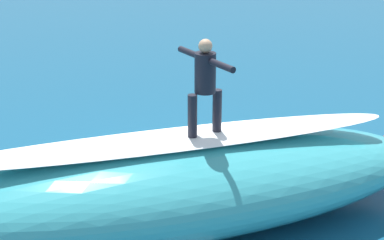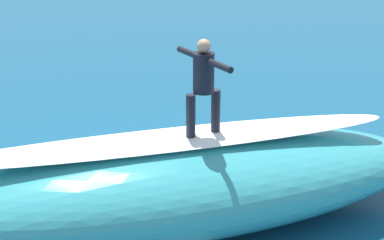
# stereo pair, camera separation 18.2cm
# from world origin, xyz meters

# --- Properties ---
(ground_plane) EXTENTS (120.00, 120.00, 0.00)m
(ground_plane) POSITION_xyz_m (0.00, 0.00, 0.00)
(ground_plane) COLOR #145175
(wave_crest) EXTENTS (9.90, 5.25, 1.59)m
(wave_crest) POSITION_xyz_m (0.00, 1.85, 0.79)
(wave_crest) COLOR teal
(wave_crest) RESTS_ON ground_plane
(wave_foam_lip) EXTENTS (8.05, 3.00, 0.08)m
(wave_foam_lip) POSITION_xyz_m (0.00, 1.85, 1.63)
(wave_foam_lip) COLOR white
(wave_foam_lip) RESTS_ON wave_crest
(surfboard_riding) EXTENTS (2.09, 1.46, 0.08)m
(surfboard_riding) POSITION_xyz_m (-0.62, 1.69, 1.63)
(surfboard_riding) COLOR #33B2D1
(surfboard_riding) RESTS_ON wave_crest
(surfer_riding) EXTENTS (0.85, 1.40, 1.64)m
(surfer_riding) POSITION_xyz_m (-0.62, 1.69, 2.62)
(surfer_riding) COLOR black
(surfer_riding) RESTS_ON surfboard_riding
(surfboard_paddling) EXTENTS (2.37, 1.39, 0.09)m
(surfboard_paddling) POSITION_xyz_m (-0.38, -1.73, 0.05)
(surfboard_paddling) COLOR #E0563D
(surfboard_paddling) RESTS_ON ground_plane
(surfer_paddling) EXTENTS (1.61, 0.85, 0.30)m
(surfer_paddling) POSITION_xyz_m (-0.26, -1.68, 0.22)
(surfer_paddling) COLOR black
(surfer_paddling) RESTS_ON surfboard_paddling
(foam_patch_near) EXTENTS (0.84, 0.62, 0.14)m
(foam_patch_near) POSITION_xyz_m (0.21, 2.33, 0.07)
(foam_patch_near) COLOR white
(foam_patch_near) RESTS_ON ground_plane
(foam_patch_far) EXTENTS (0.65, 0.53, 0.17)m
(foam_patch_far) POSITION_xyz_m (0.94, 1.74, 0.09)
(foam_patch_far) COLOR white
(foam_patch_far) RESTS_ON ground_plane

